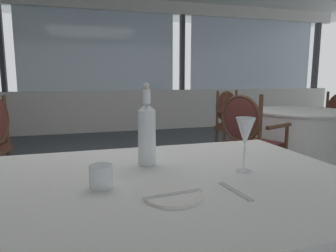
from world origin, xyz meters
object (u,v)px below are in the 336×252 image
(dining_chair_0_0, at_px, (248,136))
(wine_glass, at_px, (245,133))
(water_bottle, at_px, (147,132))
(dining_chair_0_3, at_px, (233,119))
(side_plate, at_px, (173,196))
(water_tumbler, at_px, (101,176))

(dining_chair_0_0, bearing_deg, wine_glass, -144.33)
(water_bottle, height_order, dining_chair_0_3, water_bottle)
(wine_glass, bearing_deg, dining_chair_0_3, 62.40)
(side_plate, bearing_deg, dining_chair_0_0, 52.50)
(wine_glass, distance_m, water_tumbler, 0.57)
(wine_glass, height_order, dining_chair_0_3, wine_glass)
(wine_glass, relative_size, dining_chair_0_3, 0.23)
(side_plate, height_order, water_tumbler, water_tumbler)
(dining_chair_0_3, bearing_deg, side_plate, -54.07)
(water_tumbler, bearing_deg, water_bottle, 46.84)
(side_plate, relative_size, wine_glass, 0.85)
(water_tumbler, relative_size, dining_chair_0_0, 0.08)
(side_plate, height_order, dining_chair_0_3, dining_chair_0_3)
(side_plate, height_order, wine_glass, wine_glass)
(dining_chair_0_0, relative_size, dining_chair_0_3, 1.04)
(water_bottle, relative_size, water_tumbler, 4.44)
(water_tumbler, bearing_deg, side_plate, -36.82)
(dining_chair_0_3, bearing_deg, wine_glass, -50.20)
(side_plate, distance_m, dining_chair_0_0, 2.08)
(wine_glass, height_order, water_tumbler, wine_glass)
(water_tumbler, relative_size, dining_chair_0_3, 0.08)
(water_tumbler, distance_m, dining_chair_0_3, 3.43)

